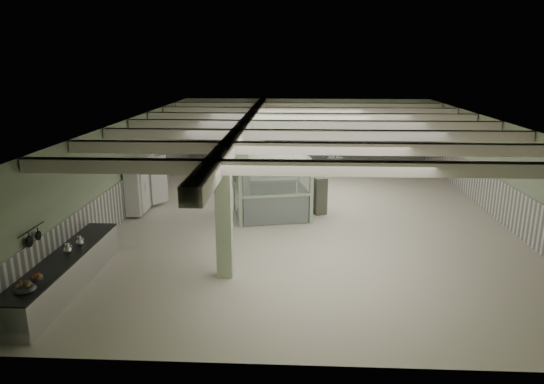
{
  "coord_description": "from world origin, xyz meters",
  "views": [
    {
      "loc": [
        -0.61,
        -18.28,
        5.81
      ],
      "look_at": [
        -1.41,
        -1.92,
        1.3
      ],
      "focal_mm": 32.0,
      "sensor_mm": 36.0,
      "label": 1
    }
  ],
  "objects_px": {
    "walkin_cooler": "(141,186)",
    "guard_booth": "(271,176)",
    "prep_counter": "(65,272)",
    "filing_cabinet": "(318,195)"
  },
  "relations": [
    {
      "from": "walkin_cooler",
      "to": "guard_booth",
      "type": "relative_size",
      "value": 0.68
    },
    {
      "from": "prep_counter",
      "to": "walkin_cooler",
      "type": "relative_size",
      "value": 2.36
    },
    {
      "from": "walkin_cooler",
      "to": "guard_booth",
      "type": "xyz_separation_m",
      "value": [
        5.13,
        -0.45,
        0.57
      ]
    },
    {
      "from": "prep_counter",
      "to": "walkin_cooler",
      "type": "bearing_deg",
      "value": 90.71
    },
    {
      "from": "walkin_cooler",
      "to": "guard_booth",
      "type": "distance_m",
      "value": 5.18
    },
    {
      "from": "prep_counter",
      "to": "walkin_cooler",
      "type": "distance_m",
      "value": 6.82
    },
    {
      "from": "prep_counter",
      "to": "guard_booth",
      "type": "distance_m",
      "value": 8.19
    },
    {
      "from": "prep_counter",
      "to": "filing_cabinet",
      "type": "bearing_deg",
      "value": 44.92
    },
    {
      "from": "guard_booth",
      "to": "filing_cabinet",
      "type": "bearing_deg",
      "value": 2.66
    },
    {
      "from": "walkin_cooler",
      "to": "guard_booth",
      "type": "height_order",
      "value": "guard_booth"
    }
  ]
}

